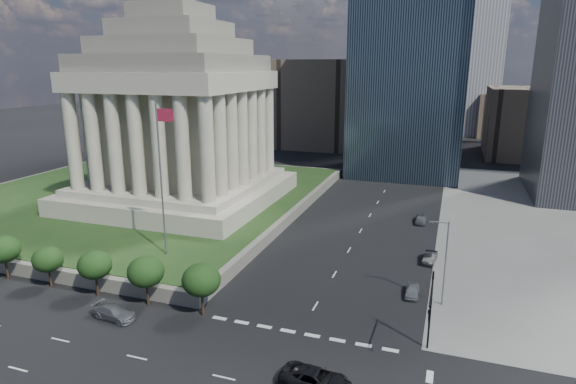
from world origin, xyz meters
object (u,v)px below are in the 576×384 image
at_px(street_lamp_north, 444,258).
at_px(suv_grey, 114,312).
at_px(pickup_truck, 316,379).
at_px(war_memorial, 176,94).
at_px(parked_sedan_far, 421,219).
at_px(parked_sedan_mid, 430,257).
at_px(flagpole, 162,172).
at_px(traffic_signal_ne, 430,307).
at_px(parked_sedan_near, 412,291).

xyz_separation_m(street_lamp_north, suv_grey, (-32.97, -14.76, -4.92)).
bearing_deg(pickup_truck, war_memorial, 46.86).
relative_size(street_lamp_north, suv_grey, 1.95).
distance_m(pickup_truck, parked_sedan_far, 48.50).
bearing_deg(parked_sedan_mid, parked_sedan_far, 103.88).
bearing_deg(parked_sedan_mid, flagpole, -152.69).
bearing_deg(suv_grey, traffic_signal_ne, -76.70).
height_order(parked_sedan_mid, parked_sedan_far, parked_sedan_far).
distance_m(pickup_truck, suv_grey, 23.96).
relative_size(traffic_signal_ne, parked_sedan_mid, 1.86).
distance_m(war_memorial, parked_sedan_mid, 51.13).
xyz_separation_m(street_lamp_north, pickup_truck, (-9.35, -18.75, -4.81)).
relative_size(parked_sedan_near, parked_sedan_mid, 0.89).
distance_m(suv_grey, parked_sedan_far, 52.71).
bearing_deg(parked_sedan_far, parked_sedan_mid, -82.49).
bearing_deg(parked_sedan_near, flagpole, -177.41).
relative_size(street_lamp_north, parked_sedan_far, 2.30).
bearing_deg(parked_sedan_near, street_lamp_north, -21.48).
bearing_deg(flagpole, suv_grey, -80.96).
height_order(war_memorial, parked_sedan_mid, war_memorial).
relative_size(flagpole, parked_sedan_mid, 4.64).
relative_size(parked_sedan_mid, parked_sedan_far, 0.99).
relative_size(traffic_signal_ne, street_lamp_north, 0.80).
distance_m(war_memorial, pickup_truck, 60.07).
bearing_deg(parked_sedan_far, parked_sedan_near, -88.49).
height_order(suv_grey, parked_sedan_far, suv_grey).
distance_m(street_lamp_north, parked_sedan_far, 30.21).
xyz_separation_m(street_lamp_north, parked_sedan_mid, (-1.83, 12.25, -4.95)).
relative_size(parked_sedan_near, parked_sedan_far, 0.89).
distance_m(street_lamp_north, pickup_truck, 21.50).
relative_size(war_memorial, traffic_signal_ne, 4.88).
distance_m(traffic_signal_ne, street_lamp_north, 11.34).
height_order(suv_grey, parked_sedan_mid, suv_grey).
bearing_deg(parked_sedan_near, traffic_signal_ne, -80.49).
distance_m(flagpole, pickup_truck, 33.64).
bearing_deg(flagpole, pickup_truck, -34.52).
xyz_separation_m(war_memorial, street_lamp_north, (47.33, -23.00, -15.74)).
xyz_separation_m(flagpole, parked_sedan_near, (31.94, 2.18, -12.46)).
xyz_separation_m(war_memorial, flagpole, (12.17, -24.00, -8.29)).
bearing_deg(parked_sedan_mid, suv_grey, -133.43).
xyz_separation_m(suv_grey, parked_sedan_near, (29.75, 15.94, -0.09)).
bearing_deg(street_lamp_north, parked_sedan_mid, 98.49).
bearing_deg(pickup_truck, parked_sedan_near, -12.54).
distance_m(war_memorial, parked_sedan_far, 48.14).
xyz_separation_m(street_lamp_north, parked_sedan_near, (-3.22, 1.18, -5.00)).
bearing_deg(traffic_signal_ne, pickup_truck, -138.84).
bearing_deg(war_memorial, flagpole, -63.11).
relative_size(war_memorial, suv_grey, 7.59).
xyz_separation_m(flagpole, suv_grey, (2.19, -13.76, -12.37)).
xyz_separation_m(parked_sedan_near, parked_sedan_mid, (1.39, 11.07, 0.05)).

